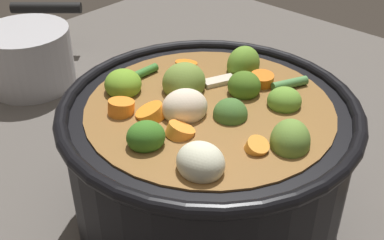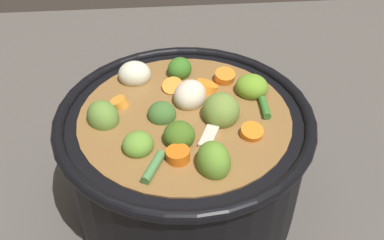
% 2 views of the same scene
% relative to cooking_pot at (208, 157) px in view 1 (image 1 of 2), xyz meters
% --- Properties ---
extents(ground_plane, '(1.10, 1.10, 0.00)m').
position_rel_cooking_pot_xyz_m(ground_plane, '(0.00, 0.00, -0.07)').
color(ground_plane, '#514C47').
extents(cooking_pot, '(0.28, 0.28, 0.16)m').
position_rel_cooking_pot_xyz_m(cooking_pot, '(0.00, 0.00, 0.00)').
color(cooking_pot, black).
rests_on(cooking_pot, ground_plane).
extents(small_saucepan, '(0.20, 0.19, 0.09)m').
position_rel_cooking_pot_xyz_m(small_saucepan, '(0.03, 0.38, -0.03)').
color(small_saucepan, '#ADADB2').
rests_on(small_saucepan, ground_plane).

